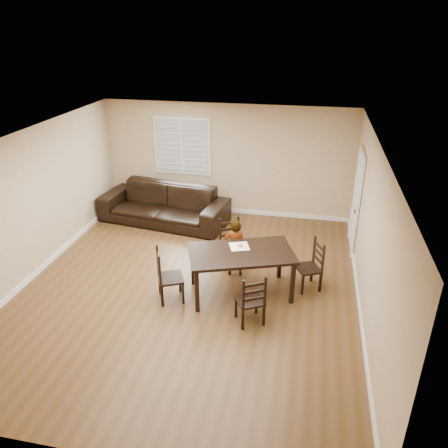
{
  "coord_description": "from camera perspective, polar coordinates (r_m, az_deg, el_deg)",
  "views": [
    {
      "loc": [
        1.96,
        -6.47,
        4.46
      ],
      "look_at": [
        0.5,
        0.69,
        1.0
      ],
      "focal_mm": 35.0,
      "sensor_mm": 36.0,
      "label": 1
    }
  ],
  "objects": [
    {
      "name": "chair_left",
      "position": [
        7.57,
        -7.88,
        -6.96
      ],
      "size": [
        0.56,
        0.57,
        0.98
      ],
      "rotation": [
        0.0,
        0.0,
        2.01
      ],
      "color": "black",
      "rests_on": "ground"
    },
    {
      "name": "donut",
      "position": [
        7.65,
        2.17,
        -2.78
      ],
      "size": [
        0.1,
        0.1,
        0.04
      ],
      "color": "#B0753F",
      "rests_on": "napkin"
    },
    {
      "name": "chair_far",
      "position": [
        6.95,
        3.74,
        -10.34
      ],
      "size": [
        0.54,
        0.53,
        0.91
      ],
      "rotation": [
        0.0,
        0.0,
        3.64
      ],
      "color": "black",
      "rests_on": "ground"
    },
    {
      "name": "dining_table",
      "position": [
        7.53,
        2.26,
        -4.24
      ],
      "size": [
        2.01,
        1.55,
        0.83
      ],
      "rotation": [
        0.0,
        0.0,
        0.35
      ],
      "color": "black",
      "rests_on": "ground"
    },
    {
      "name": "ground",
      "position": [
        8.1,
        -4.49,
        -8.17
      ],
      "size": [
        7.0,
        7.0,
        0.0
      ],
      "primitive_type": "plane",
      "color": "brown",
      "rests_on": "ground"
    },
    {
      "name": "room",
      "position": [
        7.41,
        -4.32,
        4.28
      ],
      "size": [
        6.04,
        7.04,
        2.72
      ],
      "color": "tan",
      "rests_on": "ground"
    },
    {
      "name": "chair_right",
      "position": [
        8.02,
        11.67,
        -5.45
      ],
      "size": [
        0.54,
        0.55,
        0.93
      ],
      "rotation": [
        0.0,
        0.0,
        -1.12
      ],
      "color": "black",
      "rests_on": "ground"
    },
    {
      "name": "sofa",
      "position": [
        10.47,
        -7.86,
        2.5
      ],
      "size": [
        3.15,
        1.62,
        0.88
      ],
      "primitive_type": "imported",
      "rotation": [
        0.0,
        0.0,
        -0.15
      ],
      "color": "black",
      "rests_on": "ground"
    },
    {
      "name": "child",
      "position": [
        8.17,
        1.42,
        -3.11
      ],
      "size": [
        0.47,
        0.36,
        1.14
      ],
      "primitive_type": "imported",
      "rotation": [
        0.0,
        0.0,
        3.38
      ],
      "color": "gray",
      "rests_on": "ground"
    },
    {
      "name": "chair_near",
      "position": [
        8.64,
        0.8,
        -2.47
      ],
      "size": [
        0.56,
        0.55,
        0.95
      ],
      "rotation": [
        0.0,
        0.0,
        0.47
      ],
      "color": "black",
      "rests_on": "ground"
    },
    {
      "name": "napkin",
      "position": [
        7.66,
        2.0,
        -2.94
      ],
      "size": [
        0.41,
        0.41,
        0.0
      ],
      "primitive_type": "cube",
      "rotation": [
        0.0,
        0.0,
        0.35
      ],
      "color": "white",
      "rests_on": "dining_table"
    }
  ]
}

